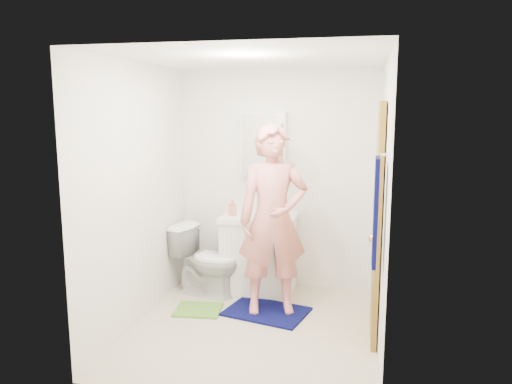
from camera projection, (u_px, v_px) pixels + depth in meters
floor at (254, 328)px, 4.59m from camera, size 2.20×2.40×0.02m
ceiling at (254, 58)px, 4.18m from camera, size 2.20×2.40×0.02m
wall_back at (278, 180)px, 5.55m from camera, size 2.20×0.02×2.40m
wall_front at (213, 233)px, 3.22m from camera, size 2.20×0.02×2.40m
wall_left at (137, 195)px, 4.62m from camera, size 0.02×2.40×2.40m
wall_right at (384, 205)px, 4.15m from camera, size 0.02×2.40×2.40m
vanity_cabinet at (259, 256)px, 5.43m from camera, size 0.75×0.55×0.80m
countertop at (259, 218)px, 5.36m from camera, size 0.79×0.59×0.05m
sink_basin at (259, 216)px, 5.36m from camera, size 0.40×0.40×0.03m
faucet at (263, 207)px, 5.52m from camera, size 0.03×0.03×0.12m
medicine_cabinet at (264, 144)px, 5.45m from camera, size 0.50×0.12×0.70m
mirror_panel at (262, 145)px, 5.39m from camera, size 0.46×0.01×0.66m
door at (377, 221)px, 4.33m from camera, size 0.05×0.80×2.05m
door_knob at (373, 238)px, 4.05m from camera, size 0.07×0.07×0.07m
towel at (376, 212)px, 3.61m from camera, size 0.03×0.24×0.80m
towel_hook at (384, 155)px, 3.53m from camera, size 0.06×0.02×0.02m
toilet at (207, 260)px, 5.37m from camera, size 0.81×0.58×0.75m
bath_mat at (267, 312)px, 4.92m from camera, size 0.88×0.72×0.02m
green_rug at (198, 310)px, 4.96m from camera, size 0.49×0.42×0.02m
soap_dispenser at (232, 207)px, 5.37m from camera, size 0.08×0.08×0.17m
toothbrush_cup at (273, 209)px, 5.44m from camera, size 0.14×0.14×0.10m
man at (273, 220)px, 4.77m from camera, size 0.76×0.61×1.83m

